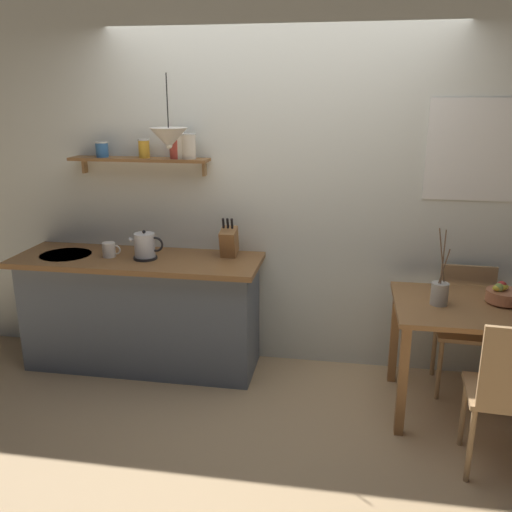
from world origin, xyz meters
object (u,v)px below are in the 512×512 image
Objects in this scene: dining_table at (476,322)px; coffee_mug_by_sink at (109,250)px; knife_block at (229,241)px; pendant_lamp at (169,138)px; dining_chair_near at (508,392)px; dining_chair_far at (467,321)px; twig_vase at (440,293)px; electric_kettle at (145,246)px; fruit_bowl at (503,295)px.

coffee_mug_by_sink is (-2.56, 0.23, 0.30)m from dining_table.
pendant_lamp is (-0.36, -0.19, 0.75)m from knife_block.
knife_block is at bearing 10.39° from coffee_mug_by_sink.
dining_chair_near is 2.07m from knife_block.
twig_vase is (-0.27, -0.39, 0.34)m from dining_chair_far.
twig_vase reaches higher than coffee_mug_by_sink.
dining_chair_near is 3.12× the size of knife_block.
coffee_mug_by_sink is at bearing 179.02° from electric_kettle.
electric_kettle is at bearing 159.42° from dining_chair_near.
dining_chair_near is 1.07× the size of dining_chair_far.
dining_chair_near reaches higher than dining_table.
twig_vase reaches higher than fruit_bowl.
coffee_mug_by_sink is 0.29× the size of pendant_lamp.
twig_vase reaches higher than electric_kettle.
coffee_mug_by_sink is at bearing 174.83° from dining_table.
fruit_bowl is 0.42m from twig_vase.
dining_chair_near is 1.01m from dining_chair_far.
pendant_lamp is (-2.08, -0.17, 1.25)m from dining_chair_far.
coffee_mug_by_sink is 0.96m from pendant_lamp.
electric_kettle is 0.81m from pendant_lamp.
dining_chair_far is at bearing 55.07° from twig_vase.
dining_table is at bearing 93.86° from dining_chair_near.
dining_chair_near is 1.90× the size of pendant_lamp.
dining_chair_far is 2.43m from pendant_lamp.
twig_vase is (-0.24, -0.02, 0.20)m from dining_table.
twig_vase reaches higher than dining_table.
knife_block is 0.61× the size of pendant_lamp.
electric_kettle is 0.61m from knife_block.
dining_chair_near is 2.57m from pendant_lamp.
dining_chair_near is at bearing -20.58° from electric_kettle.
fruit_bowl is 2.73m from coffee_mug_by_sink.
pendant_lamp reaches higher than dining_chair_far.
dining_table is at bearing -94.70° from dining_chair_far.
twig_vase reaches higher than knife_block.
electric_kettle is 0.85× the size of knife_block.
dining_table is 3.43× the size of knife_block.
coffee_mug_by_sink is at bearing 176.12° from pendant_lamp.
fruit_bowl reaches higher than dining_table.
dining_table is 4.61× the size of fruit_bowl.
twig_vase is at bearing 114.51° from dining_chair_near.
coffee_mug_by_sink reaches higher than dining_chair_near.
knife_block is (-1.73, 1.04, 0.48)m from dining_chair_near.
dining_chair_near is at bearing -21.90° from pendant_lamp.
dining_table is 1.77m from knife_block.
dining_chair_far is 1.79m from knife_block.
dining_chair_near is at bearing -99.58° from fruit_bowl.
dining_chair_far reaches higher than dining_table.
dining_chair_far is 2.63m from coffee_mug_by_sink.
coffee_mug_by_sink is at bearing 176.62° from fruit_bowl.
fruit_bowl is 2.45m from electric_kettle.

